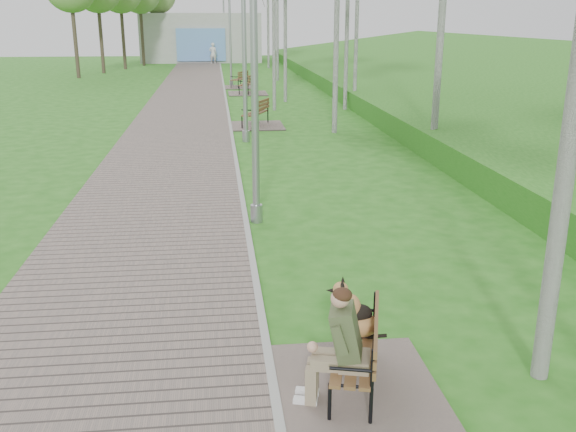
# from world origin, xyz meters

# --- Properties ---
(ground) EXTENTS (120.00, 120.00, 0.00)m
(ground) POSITION_xyz_m (0.00, 0.00, 0.00)
(ground) COLOR #246817
(ground) RESTS_ON ground
(walkway) EXTENTS (3.50, 67.00, 0.04)m
(walkway) POSITION_xyz_m (-1.75, 21.50, 0.02)
(walkway) COLOR #6D5F58
(walkway) RESTS_ON ground
(kerb) EXTENTS (0.10, 67.00, 0.05)m
(kerb) POSITION_xyz_m (0.00, 21.50, 0.03)
(kerb) COLOR #999993
(kerb) RESTS_ON ground
(embankment) EXTENTS (14.00, 70.00, 1.60)m
(embankment) POSITION_xyz_m (12.00, 20.00, 0.00)
(embankment) COLOR #4B9731
(embankment) RESTS_ON ground
(building_north) EXTENTS (10.00, 5.20, 4.00)m
(building_north) POSITION_xyz_m (-1.50, 50.97, 1.99)
(building_north) COLOR #9E9E99
(building_north) RESTS_ON ground
(bench_main) EXTENTS (1.64, 1.82, 1.43)m
(bench_main) POSITION_xyz_m (0.77, -0.77, 0.40)
(bench_main) COLOR #6D5F58
(bench_main) RESTS_ON ground
(bench_second) EXTENTS (1.86, 2.07, 1.14)m
(bench_second) POSITION_xyz_m (0.88, 15.95, 0.21)
(bench_second) COLOR #6D5F58
(bench_second) RESTS_ON ground
(bench_third) EXTENTS (1.92, 2.13, 1.18)m
(bench_third) POSITION_xyz_m (1.09, 25.98, 0.22)
(bench_third) COLOR #6D5F58
(bench_third) RESTS_ON ground
(bench_far) EXTENTS (1.78, 1.98, 1.09)m
(bench_far) POSITION_xyz_m (0.85, 29.03, 0.20)
(bench_far) COLOR #6D5F58
(bench_far) RESTS_ON ground
(lamp_post_near) EXTENTS (0.22, 0.22, 5.76)m
(lamp_post_near) POSITION_xyz_m (0.20, 4.97, 2.69)
(lamp_post_near) COLOR gray
(lamp_post_near) RESTS_ON ground
(lamp_post_second) EXTENTS (0.23, 0.23, 5.87)m
(lamp_post_second) POSITION_xyz_m (0.41, 13.08, 2.74)
(lamp_post_second) COLOR gray
(lamp_post_second) RESTS_ON ground
(lamp_post_third) EXTENTS (0.21, 0.21, 5.34)m
(lamp_post_third) POSITION_xyz_m (0.43, 29.89, 2.50)
(lamp_post_third) COLOR gray
(lamp_post_third) RESTS_ON ground
(lamp_post_far) EXTENTS (0.22, 0.22, 5.61)m
(lamp_post_far) POSITION_xyz_m (0.44, 48.96, 2.62)
(lamp_post_far) COLOR gray
(lamp_post_far) RESTS_ON ground
(pedestrian_near) EXTENTS (0.68, 0.51, 1.70)m
(pedestrian_near) POSITION_xyz_m (-0.55, 47.83, 0.85)
(pedestrian_near) COLOR silver
(pedestrian_near) RESTS_ON ground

